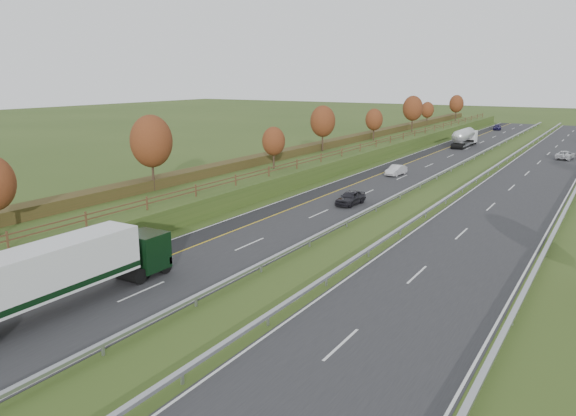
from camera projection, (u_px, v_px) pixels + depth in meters
name	position (u px, v px, depth m)	size (l,w,h in m)	color
ground	(443.00, 187.00, 68.94)	(400.00, 400.00, 0.00)	#324819
near_carriageway	(396.00, 175.00, 77.11)	(10.50, 200.00, 0.04)	#242427
far_carriageway	(524.00, 187.00, 68.85)	(10.50, 200.00, 0.04)	#242427
hard_shoulder	(370.00, 173.00, 78.99)	(3.00, 200.00, 0.04)	black
lane_markings	(442.00, 180.00, 73.80)	(26.75, 200.00, 0.01)	silver
embankment_left	(313.00, 161.00, 83.40)	(12.00, 200.00, 2.00)	#324819
hedge_left	(301.00, 150.00, 84.04)	(2.20, 180.00, 1.10)	#383616
fence_left	(339.00, 152.00, 80.40)	(0.12, 189.06, 1.20)	#422B19
median_barrier_near	(437.00, 175.00, 74.12)	(0.32, 200.00, 0.71)	#97999F
median_barrier_far	(477.00, 178.00, 71.57)	(0.32, 200.00, 0.71)	#97999F
trees_left	(304.00, 127.00, 79.17)	(6.64, 164.30, 7.66)	#2D2116
box_lorry	(54.00, 273.00, 32.16)	(2.58, 16.28, 4.06)	black
road_tanker	(465.00, 137.00, 108.21)	(2.40, 11.22, 3.46)	silver
car_dark_near	(351.00, 198.00, 59.45)	(1.77, 4.40, 1.50)	black
car_silver_mid	(396.00, 170.00, 77.07)	(1.47, 4.22, 1.39)	silver
car_small_far	(497.00, 127.00, 141.62)	(1.82, 4.47, 1.30)	#18133D
car_oncoming	(565.00, 155.00, 91.88)	(2.30, 5.00, 1.39)	silver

